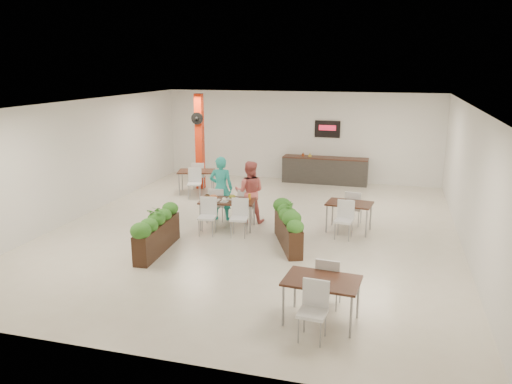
% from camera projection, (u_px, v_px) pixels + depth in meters
% --- Properties ---
extents(ground, '(12.00, 12.00, 0.00)m').
position_uv_depth(ground, '(255.00, 229.00, 12.85)').
color(ground, beige).
rests_on(ground, ground).
extents(room_shell, '(10.10, 12.10, 3.22)m').
position_uv_depth(room_shell, '(255.00, 153.00, 12.35)').
color(room_shell, white).
rests_on(room_shell, ground).
extents(red_column, '(0.40, 0.41, 3.20)m').
position_uv_depth(red_column, '(200.00, 141.00, 16.76)').
color(red_column, red).
rests_on(red_column, ground).
extents(service_counter, '(3.00, 0.64, 2.20)m').
position_uv_depth(service_counter, '(325.00, 170.00, 17.75)').
color(service_counter, '#2B2926').
rests_on(service_counter, ground).
extents(main_table, '(1.49, 1.77, 0.92)m').
position_uv_depth(main_table, '(227.00, 204.00, 12.82)').
color(main_table, black).
rests_on(main_table, ground).
extents(diner_man, '(0.69, 0.50, 1.75)m').
position_uv_depth(diner_man, '(221.00, 188.00, 13.47)').
color(diner_man, teal).
rests_on(diner_man, ground).
extents(diner_woman, '(0.89, 0.73, 1.67)m').
position_uv_depth(diner_woman, '(250.00, 192.00, 13.28)').
color(diner_woman, '#E36A65').
rests_on(diner_woman, ground).
extents(planter_left, '(0.51, 2.06, 1.08)m').
position_uv_depth(planter_left, '(157.00, 229.00, 11.21)').
color(planter_left, black).
rests_on(planter_left, ground).
extents(planter_right, '(1.04, 1.92, 1.07)m').
position_uv_depth(planter_right, '(288.00, 225.00, 11.58)').
color(planter_right, black).
rests_on(planter_right, ground).
extents(side_table_a, '(1.34, 1.67, 0.92)m').
position_uv_depth(side_table_a, '(196.00, 174.00, 16.35)').
color(side_table_a, black).
rests_on(side_table_a, ground).
extents(side_table_b, '(1.19, 1.66, 0.92)m').
position_uv_depth(side_table_b, '(349.00, 208.00, 12.57)').
color(side_table_b, black).
rests_on(side_table_b, ground).
extents(side_table_c, '(1.27, 1.65, 0.92)m').
position_uv_depth(side_table_c, '(322.00, 287.00, 8.10)').
color(side_table_c, black).
rests_on(side_table_c, ground).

